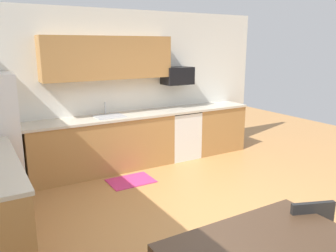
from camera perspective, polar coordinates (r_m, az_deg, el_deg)
ground_plane at (r=4.35m, az=6.96°, el=-15.65°), size 12.00×12.00×0.00m
wall_back at (r=6.16m, az=-7.87°, el=6.27°), size 5.80×0.10×2.70m
cabinet_run_back at (r=5.84m, az=-10.87°, el=-3.27°), size 2.48×0.60×0.90m
cabinet_run_back_right at (r=6.96m, az=7.81°, el=-0.43°), size 1.07×0.60×0.90m
countertop_back at (r=5.91m, az=-6.42°, el=1.78°), size 4.80×0.64×0.04m
upper_cabinets_back at (r=5.80m, az=-9.97°, el=11.21°), size 2.20×0.34×0.70m
oven_range at (r=6.49m, az=2.00°, el=-1.29°), size 0.60×0.60×0.91m
microwave at (r=6.39m, az=1.59°, el=8.44°), size 0.54×0.36×0.32m
sink_basin at (r=5.78m, az=-9.79°, el=1.00°), size 0.48×0.40×0.14m
sink_faucet at (r=5.91m, az=-10.48°, el=2.83°), size 0.02×0.02×0.24m
chair_near_table at (r=3.17m, az=23.74°, el=-18.19°), size 0.52×0.52×0.85m
floor_mat at (r=5.49m, az=-6.24°, el=-9.13°), size 0.70×0.50×0.01m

